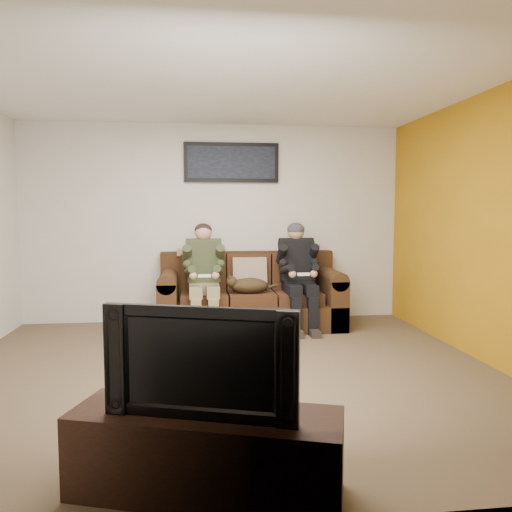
{
  "coord_description": "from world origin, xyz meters",
  "views": [
    {
      "loc": [
        -0.27,
        -4.42,
        1.45
      ],
      "look_at": [
        0.42,
        1.2,
        0.95
      ],
      "focal_mm": 35.0,
      "sensor_mm": 36.0,
      "label": 1
    }
  ],
  "objects": [
    {
      "name": "cat",
      "position": [
        0.37,
        1.61,
        0.55
      ],
      "size": [
        0.66,
        0.26,
        0.24
      ],
      "color": "#42321A",
      "rests_on": "sofa"
    },
    {
      "name": "tv_stand",
      "position": [
        -0.23,
        -1.95,
        0.22
      ],
      "size": [
        1.46,
        0.86,
        0.44
      ],
      "primitive_type": "cube",
      "rotation": [
        0.0,
        0.0,
        -0.32
      ],
      "color": "black",
      "rests_on": "ground"
    },
    {
      "name": "sofa",
      "position": [
        0.42,
        1.83,
        0.35
      ],
      "size": [
        2.27,
        0.98,
        0.93
      ],
      "color": "#382210",
      "rests_on": "ground"
    },
    {
      "name": "wall_back",
      "position": [
        0.0,
        2.25,
        1.3
      ],
      "size": [
        5.0,
        0.0,
        5.0
      ],
      "primitive_type": "plane",
      "rotation": [
        1.57,
        0.0,
        0.0
      ],
      "color": "beige",
      "rests_on": "ground"
    },
    {
      "name": "framed_poster",
      "position": [
        0.22,
        2.22,
        2.1
      ],
      "size": [
        1.25,
        0.05,
        0.52
      ],
      "color": "black",
      "rests_on": "wall_back"
    },
    {
      "name": "wall_front",
      "position": [
        0.0,
        -2.25,
        1.3
      ],
      "size": [
        5.0,
        0.0,
        5.0
      ],
      "primitive_type": "plane",
      "rotation": [
        -1.57,
        0.0,
        0.0
      ],
      "color": "beige",
      "rests_on": "ground"
    },
    {
      "name": "throw_pillow",
      "position": [
        0.42,
        1.87,
        0.66
      ],
      "size": [
        0.43,
        0.21,
        0.43
      ],
      "primitive_type": "cube",
      "rotation": [
        -0.21,
        0.0,
        0.0
      ],
      "color": "#957E61",
      "rests_on": "sofa"
    },
    {
      "name": "person_right",
      "position": [
        1.01,
        1.64,
        0.74
      ],
      "size": [
        0.51,
        0.86,
        1.32
      ],
      "color": "black",
      "rests_on": "sofa"
    },
    {
      "name": "throw_blanket",
      "position": [
        -0.27,
        2.12,
        0.93
      ],
      "size": [
        0.46,
        0.23,
        0.08
      ],
      "primitive_type": "cube",
      "color": "#C4A990",
      "rests_on": "sofa"
    },
    {
      "name": "ceiling",
      "position": [
        0.0,
        0.0,
        2.6
      ],
      "size": [
        5.0,
        5.0,
        0.0
      ],
      "primitive_type": "plane",
      "rotation": [
        3.14,
        0.0,
        0.0
      ],
      "color": "silver",
      "rests_on": "ground"
    },
    {
      "name": "floor",
      "position": [
        0.0,
        0.0,
        0.0
      ],
      "size": [
        5.0,
        5.0,
        0.0
      ],
      "primitive_type": "plane",
      "color": "brown",
      "rests_on": "ground"
    },
    {
      "name": "person_left",
      "position": [
        -0.17,
        1.64,
        0.74
      ],
      "size": [
        0.51,
        0.87,
        1.31
      ],
      "color": "#867A54",
      "rests_on": "sofa"
    },
    {
      "name": "television",
      "position": [
        -0.23,
        -1.95,
        0.72
      ],
      "size": [
        0.97,
        0.43,
        0.56
      ],
      "primitive_type": "imported",
      "rotation": [
        0.0,
        0.0,
        -0.32
      ],
      "color": "black",
      "rests_on": "tv_stand"
    },
    {
      "name": "wall_right",
      "position": [
        2.5,
        0.0,
        1.3
      ],
      "size": [
        0.0,
        4.5,
        4.5
      ],
      "primitive_type": "plane",
      "rotation": [
        1.57,
        0.0,
        -1.57
      ],
      "color": "beige",
      "rests_on": "ground"
    },
    {
      "name": "accent_wall_right",
      "position": [
        2.49,
        0.0,
        1.3
      ],
      "size": [
        0.0,
        4.5,
        4.5
      ],
      "primitive_type": "plane",
      "rotation": [
        1.57,
        0.0,
        -1.57
      ],
      "color": "#B37B11",
      "rests_on": "ground"
    }
  ]
}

